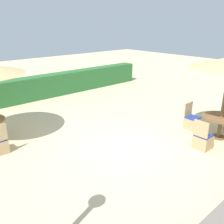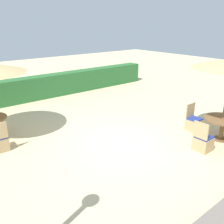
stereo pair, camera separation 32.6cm
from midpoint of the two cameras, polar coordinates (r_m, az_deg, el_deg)
The scene contains 5 objects.
ground_plane at distance 7.82m, azimuth 1.74°, elevation -7.35°, with size 40.00×40.00×0.00m, color beige.
hedge_row at distance 12.69m, azimuth -18.27°, elevation 5.12°, with size 13.00×0.70×1.10m, color #2D6B33.
round_table_front_right at distance 8.67m, azimuth 22.64°, elevation -1.93°, with size 1.15×1.15×0.72m.
patio_chair_front_right_north at distance 9.18m, azimuth 16.81°, elevation -2.16°, with size 0.46×0.46×0.93m.
patio_chair_front_right_west at distance 7.87m, azimuth 18.88°, elevation -6.17°, with size 0.46×0.46×0.93m.
Camera 1 is at (-4.91, -4.93, 3.59)m, focal length 40.00 mm.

